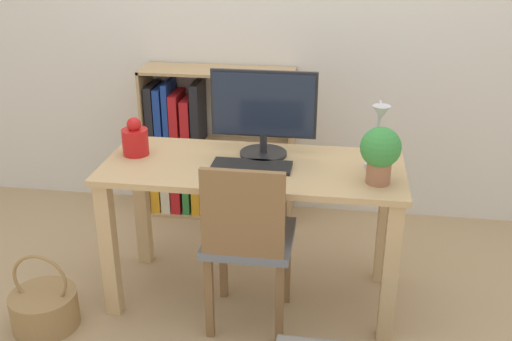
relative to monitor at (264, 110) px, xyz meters
name	(u,v)px	position (x,y,z in m)	size (l,w,h in m)	color
ground_plane	(253,294)	(-0.03, -0.13, -0.97)	(10.00, 10.00, 0.00)	tan
wall_back	(280,9)	(-0.03, 0.94, 0.33)	(8.00, 0.05, 2.60)	silver
desk	(253,192)	(-0.03, -0.13, -0.38)	(1.43, 0.60, 0.74)	tan
monitor	(264,110)	(0.00, 0.00, 0.00)	(0.51, 0.23, 0.42)	#232326
keyboard	(252,166)	(-0.03, -0.17, -0.22)	(0.37, 0.15, 0.02)	black
vase	(135,139)	(-0.62, -0.09, -0.15)	(0.13, 0.13, 0.19)	red
desk_lamp	(379,131)	(0.54, -0.14, -0.03)	(0.10, 0.19, 0.33)	#B7B7BC
potted_plant	(380,152)	(0.55, -0.25, -0.08)	(0.18, 0.18, 0.26)	#9E6647
chair	(247,238)	(-0.02, -0.39, -0.49)	(0.40, 0.40, 0.87)	slate
bookshelf	(192,147)	(-0.57, 0.77, -0.51)	(0.94, 0.28, 0.96)	tan
basket	(44,308)	(-0.98, -0.53, -0.87)	(0.32, 0.32, 0.39)	#997547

